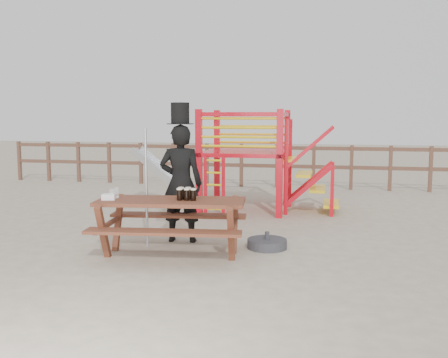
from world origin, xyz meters
The scene contains 10 objects.
ground centered at (0.00, 0.00, 0.00)m, with size 60.00×60.00×0.00m, color #B8A88F.
back_fence centered at (0.00, 7.00, 0.74)m, with size 15.09×0.09×1.20m.
playground_fort centered at (0.12, 3.58, 1.07)m, with size 4.71×1.84×2.10m.
picnic_table centered at (-0.21, -0.16, 0.50)m, with size 2.21×1.65×0.80m.
man_with_hat centered at (-0.31, 0.64, 0.97)m, with size 0.71×0.51×2.17m.
metal_pole centered at (-0.71, 0.20, 0.89)m, with size 0.04×0.04×1.78m, color #B2B2B7.
parasol_base centered at (1.06, 0.50, 0.07)m, with size 0.59×0.59×0.25m.
paper_bag centered at (-1.06, -0.33, 0.84)m, with size 0.18×0.14×0.08m, color white.
stout_pints centered at (0.00, -0.13, 0.88)m, with size 0.28×0.19×0.17m.
empty_glasses centered at (-1.03, -0.23, 0.86)m, with size 0.08×0.24×0.15m.
Camera 1 is at (1.97, -6.73, 1.94)m, focal length 40.00 mm.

